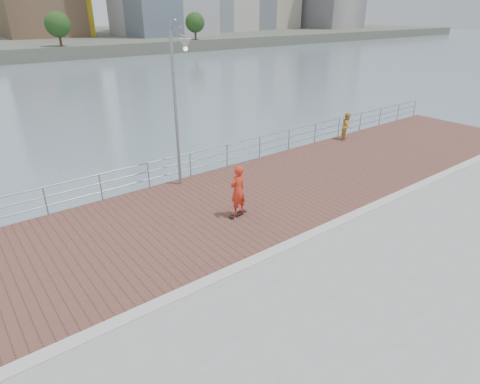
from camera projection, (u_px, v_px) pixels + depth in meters
water at (276, 300)px, 13.53m from camera, size 400.00×400.00×0.00m
seawall at (420, 377)px, 9.52m from camera, size 40.00×24.00×2.00m
brick_lane at (214, 209)px, 15.28m from camera, size 40.00×6.80×0.02m
curb at (279, 249)px, 12.68m from camera, size 40.00×0.40×0.06m
guardrail at (170, 167)px, 17.44m from camera, size 39.06×0.06×1.13m
street_lamp at (179, 80)px, 15.28m from camera, size 0.46×1.34×6.33m
skateboard at (238, 214)px, 14.75m from camera, size 0.80×0.33×0.09m
skateboarder at (238, 190)px, 14.35m from camera, size 0.75×0.56×1.88m
bystander at (347, 126)px, 23.11m from camera, size 0.93×0.84×1.56m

